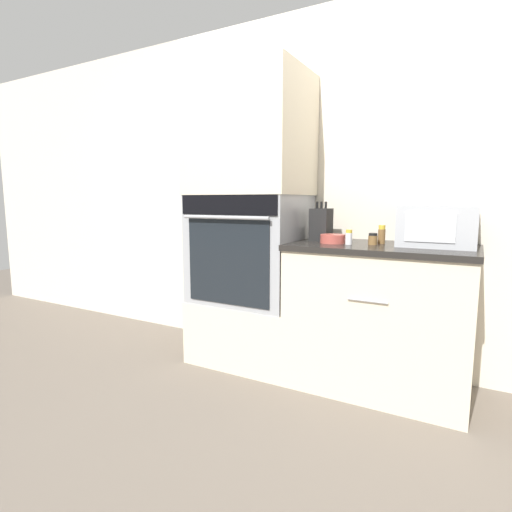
{
  "coord_description": "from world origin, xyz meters",
  "views": [
    {
      "loc": [
        1.03,
        -2.17,
        1.17
      ],
      "look_at": [
        -0.29,
        0.21,
        0.79
      ],
      "focal_mm": 28.0,
      "sensor_mm": 36.0,
      "label": 1
    }
  ],
  "objects_px": {
    "bowl": "(333,239)",
    "condiment_jar_mid": "(382,235)",
    "wall_oven": "(250,249)",
    "knife_block": "(321,224)",
    "condiment_jar_far": "(349,237)",
    "microwave": "(438,226)",
    "condiment_jar_near": "(373,239)"
  },
  "relations": [
    {
      "from": "wall_oven",
      "to": "bowl",
      "type": "bearing_deg",
      "value": -4.2
    },
    {
      "from": "wall_oven",
      "to": "condiment_jar_mid",
      "type": "distance_m",
      "value": 0.91
    },
    {
      "from": "knife_block",
      "to": "condiment_jar_near",
      "type": "distance_m",
      "value": 0.39
    },
    {
      "from": "wall_oven",
      "to": "condiment_jar_near",
      "type": "height_order",
      "value": "wall_oven"
    },
    {
      "from": "knife_block",
      "to": "condiment_jar_mid",
      "type": "relative_size",
      "value": 2.24
    },
    {
      "from": "knife_block",
      "to": "condiment_jar_mid",
      "type": "distance_m",
      "value": 0.4
    },
    {
      "from": "microwave",
      "to": "condiment_jar_mid",
      "type": "height_order",
      "value": "microwave"
    },
    {
      "from": "wall_oven",
      "to": "condiment_jar_mid",
      "type": "relative_size",
      "value": 6.59
    },
    {
      "from": "bowl",
      "to": "condiment_jar_mid",
      "type": "xyz_separation_m",
      "value": [
        0.28,
        0.11,
        0.03
      ]
    },
    {
      "from": "microwave",
      "to": "condiment_jar_far",
      "type": "height_order",
      "value": "microwave"
    },
    {
      "from": "microwave",
      "to": "condiment_jar_mid",
      "type": "relative_size",
      "value": 3.62
    },
    {
      "from": "wall_oven",
      "to": "condiment_jar_near",
      "type": "bearing_deg",
      "value": -1.22
    },
    {
      "from": "bowl",
      "to": "condiment_jar_near",
      "type": "distance_m",
      "value": 0.24
    },
    {
      "from": "microwave",
      "to": "wall_oven",
      "type": "bearing_deg",
      "value": -176.16
    },
    {
      "from": "knife_block",
      "to": "condiment_jar_far",
      "type": "relative_size",
      "value": 2.85
    },
    {
      "from": "knife_block",
      "to": "condiment_jar_mid",
      "type": "bearing_deg",
      "value": -1.4
    },
    {
      "from": "microwave",
      "to": "condiment_jar_near",
      "type": "xyz_separation_m",
      "value": [
        -0.35,
        -0.1,
        -0.08
      ]
    },
    {
      "from": "knife_block",
      "to": "microwave",
      "type": "bearing_deg",
      "value": 0.33
    },
    {
      "from": "condiment_jar_near",
      "to": "wall_oven",
      "type": "bearing_deg",
      "value": 178.78
    },
    {
      "from": "condiment_jar_far",
      "to": "condiment_jar_mid",
      "type": "bearing_deg",
      "value": 41.29
    },
    {
      "from": "wall_oven",
      "to": "condiment_jar_near",
      "type": "xyz_separation_m",
      "value": [
        0.87,
        -0.02,
        0.11
      ]
    },
    {
      "from": "microwave",
      "to": "knife_block",
      "type": "xyz_separation_m",
      "value": [
        -0.71,
        -0.0,
        -0.01
      ]
    },
    {
      "from": "wall_oven",
      "to": "condiment_jar_far",
      "type": "height_order",
      "value": "wall_oven"
    },
    {
      "from": "condiment_jar_near",
      "to": "microwave",
      "type": "bearing_deg",
      "value": 16.13
    },
    {
      "from": "microwave",
      "to": "condiment_jar_far",
      "type": "relative_size",
      "value": 4.6
    },
    {
      "from": "wall_oven",
      "to": "knife_block",
      "type": "height_order",
      "value": "wall_oven"
    },
    {
      "from": "knife_block",
      "to": "condiment_jar_near",
      "type": "bearing_deg",
      "value": -14.7
    },
    {
      "from": "microwave",
      "to": "knife_block",
      "type": "bearing_deg",
      "value": -179.67
    },
    {
      "from": "wall_oven",
      "to": "knife_block",
      "type": "relative_size",
      "value": 2.94
    },
    {
      "from": "condiment_jar_mid",
      "to": "condiment_jar_far",
      "type": "xyz_separation_m",
      "value": [
        -0.16,
        -0.14,
        -0.01
      ]
    },
    {
      "from": "condiment_jar_far",
      "to": "microwave",
      "type": "bearing_deg",
      "value": 18.34
    },
    {
      "from": "condiment_jar_near",
      "to": "condiment_jar_far",
      "type": "xyz_separation_m",
      "value": [
        -0.13,
        -0.06,
        0.01
      ]
    }
  ]
}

